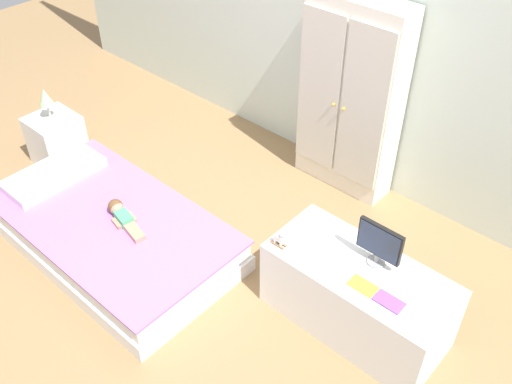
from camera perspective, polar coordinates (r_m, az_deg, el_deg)
ground_plane at (r=3.56m, az=-4.64°, el=-9.46°), size 10.00×10.00×0.02m
bed at (r=3.81m, az=-14.11°, el=-3.95°), size 1.65×0.92×0.25m
pillow at (r=4.15m, az=-19.61°, el=1.73°), size 0.32×0.66×0.06m
doll at (r=3.69m, az=-13.41°, el=-2.14°), size 0.39×0.16×0.10m
nightstand at (r=4.66m, az=-19.37°, el=4.98°), size 0.34×0.34×0.39m
table_lamp at (r=4.48m, az=-20.37°, el=8.82°), size 0.11×0.11×0.25m
wardrobe at (r=3.97m, az=9.43°, el=9.25°), size 0.71×0.28×1.40m
tv_stand at (r=3.25m, az=10.08°, el=-10.21°), size 1.02×0.47×0.45m
tv_monitor at (r=3.02m, az=12.28°, el=-5.02°), size 0.26×0.10×0.26m
rocking_horse_toy at (r=3.11m, az=2.40°, el=-4.73°), size 0.09×0.04×0.11m
book_yellow at (r=2.99m, az=10.66°, el=-9.23°), size 0.14×0.09×0.01m
book_purple at (r=2.94m, az=13.20°, el=-10.67°), size 0.15×0.09×0.01m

